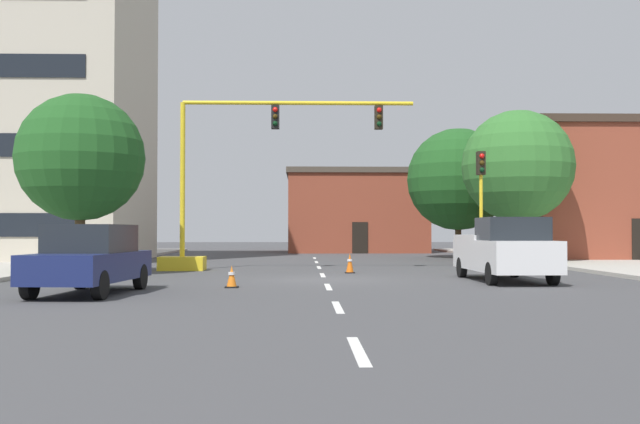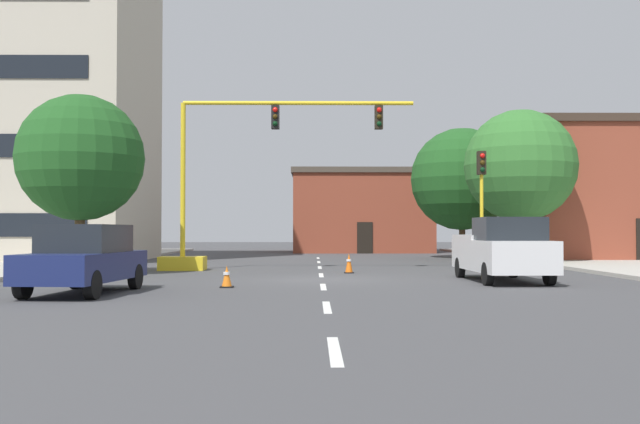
# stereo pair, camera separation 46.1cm
# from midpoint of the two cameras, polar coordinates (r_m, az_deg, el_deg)

# --- Properties ---
(ground_plane) EXTENTS (160.00, 160.00, 0.00)m
(ground_plane) POSITION_cam_midpoint_polar(r_m,az_deg,el_deg) (23.77, -0.18, -5.29)
(ground_plane) COLOR #424244
(sidewalk_left) EXTENTS (6.00, 56.00, 0.14)m
(sidewalk_left) POSITION_cam_midpoint_polar(r_m,az_deg,el_deg) (34.11, -22.94, -3.90)
(sidewalk_left) COLOR #B2ADA3
(sidewalk_left) RESTS_ON ground_plane
(sidewalk_right) EXTENTS (6.00, 56.00, 0.14)m
(sidewalk_right) POSITION_cam_midpoint_polar(r_m,az_deg,el_deg) (34.50, 21.68, -3.88)
(sidewalk_right) COLOR #B2ADA3
(sidewalk_right) RESTS_ON ground_plane
(lane_stripe_seg_0) EXTENTS (0.16, 2.40, 0.01)m
(lane_stripe_seg_0) POSITION_cam_midpoint_polar(r_m,az_deg,el_deg) (9.85, 1.61, -10.67)
(lane_stripe_seg_0) COLOR silver
(lane_stripe_seg_0) RESTS_ON ground_plane
(lane_stripe_seg_1) EXTENTS (0.16, 2.40, 0.01)m
(lane_stripe_seg_1) POSITION_cam_midpoint_polar(r_m,az_deg,el_deg) (15.30, 0.51, -7.38)
(lane_stripe_seg_1) COLOR silver
(lane_stripe_seg_1) RESTS_ON ground_plane
(lane_stripe_seg_2) EXTENTS (0.16, 2.40, 0.01)m
(lane_stripe_seg_2) POSITION_cam_midpoint_polar(r_m,az_deg,el_deg) (20.78, -0.00, -5.82)
(lane_stripe_seg_2) COLOR silver
(lane_stripe_seg_2) RESTS_ON ground_plane
(lane_stripe_seg_3) EXTENTS (0.16, 2.40, 0.01)m
(lane_stripe_seg_3) POSITION_cam_midpoint_polar(r_m,az_deg,el_deg) (26.26, -0.30, -4.91)
(lane_stripe_seg_3) COLOR silver
(lane_stripe_seg_3) RESTS_ON ground_plane
(lane_stripe_seg_4) EXTENTS (0.16, 2.40, 0.01)m
(lane_stripe_seg_4) POSITION_cam_midpoint_polar(r_m,az_deg,el_deg) (31.75, -0.50, -4.32)
(lane_stripe_seg_4) COLOR silver
(lane_stripe_seg_4) RESTS_ON ground_plane
(lane_stripe_seg_5) EXTENTS (0.16, 2.40, 0.01)m
(lane_stripe_seg_5) POSITION_cam_midpoint_polar(r_m,az_deg,el_deg) (37.25, -0.63, -3.90)
(lane_stripe_seg_5) COLOR silver
(lane_stripe_seg_5) RESTS_ON ground_plane
(lane_stripe_seg_6) EXTENTS (0.16, 2.40, 0.01)m
(lane_stripe_seg_6) POSITION_cam_midpoint_polar(r_m,az_deg,el_deg) (42.74, -0.74, -3.59)
(lane_stripe_seg_6) COLOR silver
(lane_stripe_seg_6) RESTS_ON ground_plane
(building_tall_left) EXTENTS (15.09, 10.75, 22.56)m
(building_tall_left) POSITION_cam_midpoint_polar(r_m,az_deg,el_deg) (43.82, -23.77, 11.45)
(building_tall_left) COLOR beige
(building_tall_left) RESTS_ON ground_plane
(building_brick_center) EXTENTS (10.36, 9.63, 6.08)m
(building_brick_center) POSITION_cam_midpoint_polar(r_m,az_deg,el_deg) (56.15, 2.50, 0.03)
(building_brick_center) COLOR brown
(building_brick_center) RESTS_ON ground_plane
(building_row_right) EXTENTS (10.34, 8.46, 7.44)m
(building_row_right) POSITION_cam_midpoint_polar(r_m,az_deg,el_deg) (43.72, 21.16, 1.44)
(building_row_right) COLOR brown
(building_row_right) RESTS_ON ground_plane
(traffic_signal_gantry) EXTENTS (10.20, 1.20, 6.83)m
(traffic_signal_gantry) POSITION_cam_midpoint_polar(r_m,az_deg,el_deg) (29.80, -8.46, -0.05)
(traffic_signal_gantry) COLOR yellow
(traffic_signal_gantry) RESTS_ON ground_plane
(traffic_light_pole_right) EXTENTS (0.32, 0.47, 4.80)m
(traffic_light_pole_right) POSITION_cam_midpoint_polar(r_m,az_deg,el_deg) (30.40, 11.96, 2.23)
(traffic_light_pole_right) COLOR yellow
(traffic_light_pole_right) RESTS_ON ground_plane
(tree_right_far) EXTENTS (5.94, 5.94, 7.56)m
(tree_right_far) POSITION_cam_midpoint_polar(r_m,az_deg,el_deg) (43.51, 10.35, 2.51)
(tree_right_far) COLOR #4C3823
(tree_right_far) RESTS_ON ground_plane
(tree_right_mid) EXTENTS (5.31, 5.31, 7.34)m
(tree_right_mid) POSITION_cam_midpoint_polar(r_m,az_deg,el_deg) (36.28, 14.74, 3.48)
(tree_right_mid) COLOR brown
(tree_right_mid) RESTS_ON ground_plane
(tree_left_near) EXTENTS (4.57, 4.57, 6.51)m
(tree_left_near) POSITION_cam_midpoint_polar(r_m,az_deg,el_deg) (27.89, -18.53, 4.02)
(tree_left_near) COLOR #4C3823
(tree_left_near) RESTS_ON ground_plane
(pickup_truck_white) EXTENTS (2.09, 5.43, 1.99)m
(pickup_truck_white) POSITION_cam_midpoint_polar(r_m,az_deg,el_deg) (23.75, 13.57, -2.89)
(pickup_truck_white) COLOR white
(pickup_truck_white) RESTS_ON ground_plane
(sedan_navy_near_left) EXTENTS (2.21, 4.63, 1.74)m
(sedan_navy_near_left) POSITION_cam_midpoint_polar(r_m,az_deg,el_deg) (19.37, -18.06, -3.45)
(sedan_navy_near_left) COLOR navy
(sedan_navy_near_left) RESTS_ON ground_plane
(traffic_cone_roadside_a) EXTENTS (0.36, 0.36, 0.62)m
(traffic_cone_roadside_a) POSITION_cam_midpoint_polar(r_m,az_deg,el_deg) (20.65, -7.50, -5.01)
(traffic_cone_roadside_a) COLOR black
(traffic_cone_roadside_a) RESTS_ON ground_plane
(traffic_cone_roadside_b) EXTENTS (0.36, 0.36, 0.75)m
(traffic_cone_roadside_b) POSITION_cam_midpoint_polar(r_m,az_deg,el_deg) (27.49, 1.85, -4.00)
(traffic_cone_roadside_b) COLOR black
(traffic_cone_roadside_b) RESTS_ON ground_plane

